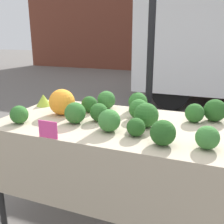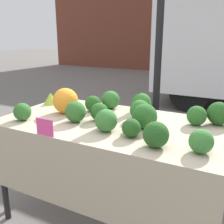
# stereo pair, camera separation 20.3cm
# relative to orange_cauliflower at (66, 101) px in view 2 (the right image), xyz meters

# --- Properties ---
(ground_plane) EXTENTS (40.00, 40.00, 0.00)m
(ground_plane) POSITION_rel_orange_cauliflower_xyz_m (0.47, -0.03, -1.01)
(ground_plane) COLOR slate
(tent_pole) EXTENTS (0.07, 0.07, 2.49)m
(tent_pole) POSITION_rel_orange_cauliflower_xyz_m (0.57, 0.75, 0.23)
(tent_pole) COLOR black
(tent_pole) RESTS_ON ground_plane
(market_table) EXTENTS (1.76, 0.95, 0.90)m
(market_table) POSITION_rel_orange_cauliflower_xyz_m (0.47, -0.10, -0.22)
(market_table) COLOR tan
(market_table) RESTS_ON ground_plane
(orange_cauliflower) EXTENTS (0.22, 0.22, 0.22)m
(orange_cauliflower) POSITION_rel_orange_cauliflower_xyz_m (0.00, 0.00, 0.00)
(orange_cauliflower) COLOR orange
(orange_cauliflower) RESTS_ON market_table
(romanesco_head) EXTENTS (0.14, 0.14, 0.11)m
(romanesco_head) POSITION_rel_orange_cauliflower_xyz_m (-0.32, 0.18, -0.05)
(romanesco_head) COLOR #93B238
(romanesco_head) RESTS_ON market_table
(broccoli_head_0) EXTENTS (0.16, 0.16, 0.16)m
(broccoli_head_0) POSITION_rel_orange_cauliflower_xyz_m (0.21, -0.16, -0.03)
(broccoli_head_0) COLOR #2D6628
(broccoli_head_0) RESTS_ON market_table
(broccoli_head_1) EXTENTS (0.13, 0.13, 0.13)m
(broccoli_head_1) POSITION_rel_orange_cauliflower_xyz_m (0.72, -0.25, -0.05)
(broccoli_head_1) COLOR #23511E
(broccoli_head_1) RESTS_ON market_table
(broccoli_head_2) EXTENTS (0.16, 0.16, 0.16)m
(broccoli_head_2) POSITION_rel_orange_cauliflower_xyz_m (0.64, 0.12, -0.03)
(broccoli_head_2) COLOR #2D6628
(broccoli_head_2) RESTS_ON market_table
(broccoli_head_3) EXTENTS (0.16, 0.16, 0.16)m
(broccoli_head_3) POSITION_rel_orange_cauliflower_xyz_m (0.92, -0.33, -0.03)
(broccoli_head_3) COLOR #23511E
(broccoli_head_3) RESTS_ON market_table
(broccoli_head_4) EXTENTS (0.14, 0.14, 0.14)m
(broccoli_head_4) POSITION_rel_orange_cauliflower_xyz_m (1.18, -0.29, -0.04)
(broccoli_head_4) COLOR #387533
(broccoli_head_4) RESTS_ON market_table
(broccoli_head_5) EXTENTS (0.14, 0.14, 0.14)m
(broccoli_head_5) POSITION_rel_orange_cauliflower_xyz_m (0.18, 0.15, -0.04)
(broccoli_head_5) COLOR #23511E
(broccoli_head_5) RESTS_ON market_table
(broccoli_head_6) EXTENTS (0.18, 0.18, 0.18)m
(broccoli_head_6) POSITION_rel_orange_cauliflower_xyz_m (0.74, -0.05, -0.02)
(broccoli_head_6) COLOR #285B23
(broccoli_head_6) RESTS_ON market_table
(broccoli_head_7) EXTENTS (0.17, 0.17, 0.17)m
(broccoli_head_7) POSITION_rel_orange_cauliflower_xyz_m (0.28, 0.30, -0.03)
(broccoli_head_7) COLOR #336B2D
(broccoli_head_7) RESTS_ON market_table
(broccoli_head_8) EXTENTS (0.17, 0.17, 0.17)m
(broccoli_head_8) POSITION_rel_orange_cauliflower_xyz_m (0.57, 0.33, -0.03)
(broccoli_head_8) COLOR #2D6628
(broccoli_head_8) RESTS_ON market_table
(broccoli_head_9) EXTENTS (0.14, 0.14, 0.14)m
(broccoli_head_9) POSITION_rel_orange_cauliflower_xyz_m (-0.18, -0.32, -0.04)
(broccoli_head_9) COLOR #2D6628
(broccoli_head_9) RESTS_ON market_table
(broccoli_head_10) EXTENTS (0.14, 0.14, 0.14)m
(broccoli_head_10) POSITION_rel_orange_cauliflower_xyz_m (0.36, -0.05, -0.04)
(broccoli_head_10) COLOR #285B23
(broccoli_head_10) RESTS_ON market_table
(broccoli_head_11) EXTENTS (0.16, 0.16, 0.16)m
(broccoli_head_11) POSITION_rel_orange_cauliflower_xyz_m (0.52, -0.23, -0.03)
(broccoli_head_11) COLOR #387533
(broccoli_head_11) RESTS_ON market_table
(broccoli_head_12) EXTENTS (0.15, 0.15, 0.15)m
(broccoli_head_12) POSITION_rel_orange_cauliflower_xyz_m (1.06, 0.20, -0.04)
(broccoli_head_12) COLOR #285B23
(broccoli_head_12) RESTS_ON market_table
(broccoli_head_13) EXTENTS (0.18, 0.18, 0.18)m
(broccoli_head_13) POSITION_rel_orange_cauliflower_xyz_m (1.21, 0.28, -0.02)
(broccoli_head_13) COLOR #23511E
(broccoli_head_13) RESTS_ON market_table
(price_sign) EXTENTS (0.14, 0.01, 0.12)m
(price_sign) POSITION_rel_orange_cauliflower_xyz_m (0.19, -0.49, -0.05)
(price_sign) COLOR #EF4793
(price_sign) RESTS_ON market_table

